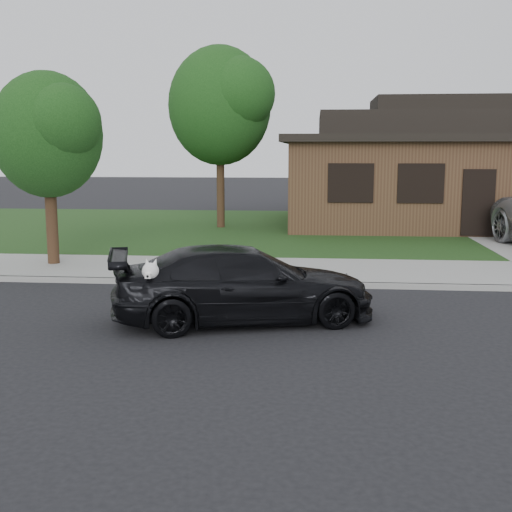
{
  "coord_description": "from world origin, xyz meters",
  "views": [
    {
      "loc": [
        -1.13,
        -9.79,
        2.84
      ],
      "look_at": [
        -2.1,
        0.77,
        1.1
      ],
      "focal_mm": 45.0,
      "sensor_mm": 36.0,
      "label": 1
    }
  ],
  "objects": [
    {
      "name": "ground",
      "position": [
        0.0,
        0.0,
        0.0
      ],
      "size": [
        120.0,
        120.0,
        0.0
      ],
      "primitive_type": "plane",
      "color": "black",
      "rests_on": "ground"
    },
    {
      "name": "sidewalk",
      "position": [
        0.0,
        5.0,
        0.06
      ],
      "size": [
        60.0,
        3.0,
        0.12
      ],
      "primitive_type": "cube",
      "color": "gray",
      "rests_on": "ground"
    },
    {
      "name": "curb",
      "position": [
        0.0,
        3.5,
        0.06
      ],
      "size": [
        60.0,
        0.12,
        0.12
      ],
      "primitive_type": "cube",
      "color": "gray",
      "rests_on": "ground"
    },
    {
      "name": "lawn",
      "position": [
        0.0,
        13.0,
        0.07
      ],
      "size": [
        60.0,
        13.0,
        0.13
      ],
      "primitive_type": "cube",
      "color": "#193814",
      "rests_on": "ground"
    },
    {
      "name": "sedan",
      "position": [
        -2.31,
        0.66,
        0.64
      ],
      "size": [
        4.7,
        2.92,
        1.27
      ],
      "rotation": [
        0.0,
        0.0,
        1.85
      ],
      "color": "black",
      "rests_on": "ground"
    },
    {
      "name": "house",
      "position": [
        4.0,
        15.0,
        2.13
      ],
      "size": [
        12.6,
        8.6,
        4.65
      ],
      "color": "#422B1C",
      "rests_on": "ground"
    },
    {
      "name": "tree_0",
      "position": [
        -4.34,
        12.88,
        4.48
      ],
      "size": [
        3.78,
        3.6,
        6.34
      ],
      "color": "#332114",
      "rests_on": "ground"
    },
    {
      "name": "tree_2",
      "position": [
        -7.38,
        5.11,
        3.27
      ],
      "size": [
        2.73,
        2.6,
        4.59
      ],
      "color": "#332114",
      "rests_on": "ground"
    }
  ]
}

